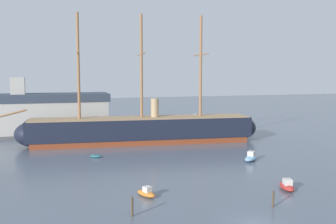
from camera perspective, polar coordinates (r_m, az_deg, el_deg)
name	(u,v)px	position (r m, az deg, el deg)	size (l,w,h in m)	color
ground_plane	(255,224)	(42.11, 12.58, -15.76)	(400.00, 400.00, 0.00)	slate
tall_ship	(142,129)	(84.82, -3.85, -2.57)	(57.53, 13.90, 27.67)	brown
motorboat_foreground_left	(146,193)	(49.52, -3.17, -11.72)	(2.48, 3.38, 1.31)	orange
motorboat_foreground_right	(287,186)	(54.37, 17.00, -10.28)	(2.33, 3.91, 1.54)	#B22D28
motorboat_mid_right	(251,158)	(69.86, 12.02, -6.53)	(4.03, 3.94, 1.67)	#7FB2D6
dinghy_alongside_bow	(96,156)	(72.12, -10.55, -6.38)	(2.34, 1.92, 0.51)	#236670
dinghy_distant_centre	(143,131)	(101.11, -3.67, -2.74)	(3.08, 2.43, 0.67)	silver
mooring_piling_nearest	(273,199)	(47.26, 15.13, -12.20)	(0.26, 0.26, 1.86)	#4C3D2D
mooring_piling_left_pair	(132,207)	(43.07, -5.26, -13.63)	(0.27, 0.27, 2.11)	#4C3D2D
dockside_warehouse_left	(0,116)	(100.79, -23.42, -0.54)	(55.48, 12.11, 14.19)	#565659
seagull_in_flight	(194,114)	(58.85, 3.89, -0.33)	(0.97, 0.99, 0.14)	silver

